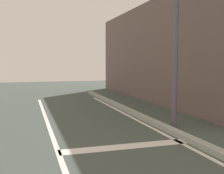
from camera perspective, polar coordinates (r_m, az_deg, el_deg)
lane_line_center at (r=5.28m, az=-9.57°, el=-16.50°), size 0.12×20.00×0.01m
lane_line_curbside at (r=6.32m, az=18.34°, el=-13.02°), size 0.12×20.00×0.01m
stop_bar at (r=6.60m, az=2.74°, el=-12.00°), size 3.06×0.40×0.01m
curb_strip at (r=6.45m, az=20.21°, el=-12.11°), size 0.24×24.00×0.14m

